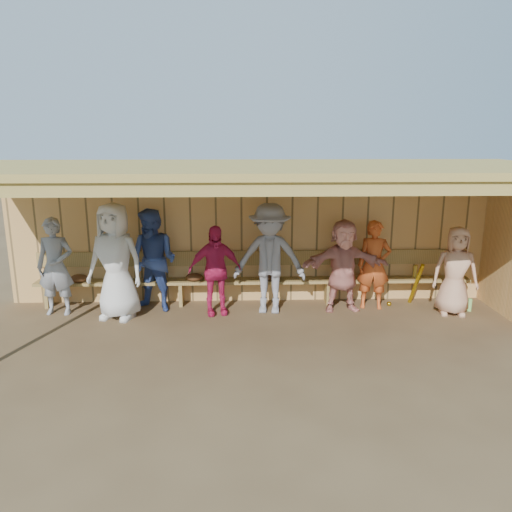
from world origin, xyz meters
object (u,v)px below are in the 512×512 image
at_px(player_h, 455,271).
at_px(player_e, 270,259).
at_px(player_f, 343,266).
at_px(player_c, 154,261).
at_px(player_d, 215,270).
at_px(bench, 254,274).
at_px(player_b, 115,261).
at_px(player_a, 56,267).
at_px(player_g, 374,265).

bearing_deg(player_h, player_e, -173.14).
distance_m(player_f, player_h, 1.83).
relative_size(player_c, player_d, 1.16).
distance_m(player_c, player_d, 1.06).
height_order(player_h, bench, player_h).
bearing_deg(player_h, player_d, -171.38).
xyz_separation_m(player_e, bench, (-0.24, 0.46, -0.40)).
xyz_separation_m(player_b, player_c, (0.55, 0.34, -0.08)).
bearing_deg(player_b, player_c, 45.97).
bearing_deg(player_b, player_a, -177.00).
distance_m(player_d, player_f, 2.16).
height_order(player_b, player_c, player_b).
distance_m(player_e, player_g, 1.81).
bearing_deg(bench, player_e, -62.82).
distance_m(player_b, player_h, 5.55).
xyz_separation_m(player_b, player_h, (5.55, -0.03, -0.21)).
height_order(player_b, player_g, player_b).
bearing_deg(player_c, player_d, 11.46).
relative_size(player_e, player_g, 1.21).
relative_size(player_b, player_c, 1.09).
bearing_deg(player_g, player_d, -164.73).
relative_size(player_b, player_g, 1.25).
relative_size(player_c, player_h, 1.17).
xyz_separation_m(player_h, bench, (-3.29, 0.67, -0.22)).
height_order(player_b, player_d, player_b).
relative_size(player_h, bench, 0.20).
bearing_deg(player_a, player_c, 6.05).
distance_m(player_c, bench, 1.77).
bearing_deg(player_d, player_a, 165.93).
bearing_deg(player_b, player_h, 14.19).
height_order(player_d, player_h, player_d).
distance_m(player_a, player_e, 3.53).
height_order(player_b, bench, player_b).
xyz_separation_m(player_c, player_f, (3.19, -0.11, -0.09)).
bearing_deg(player_e, player_h, 3.62).
distance_m(player_h, bench, 3.37).
bearing_deg(player_e, player_g, 12.30).
bearing_deg(player_b, player_e, 18.70).
bearing_deg(player_c, player_e, 18.56).
distance_m(player_d, player_g, 2.71).
height_order(player_a, player_h, player_a).
bearing_deg(player_e, player_b, -168.21).
relative_size(player_b, player_h, 1.28).
relative_size(player_a, player_f, 1.04).
relative_size(player_a, player_b, 0.86).
xyz_separation_m(player_c, player_g, (3.74, -0.01, -0.11)).
relative_size(player_c, bench, 0.23).
distance_m(player_d, player_h, 3.97).
xyz_separation_m(player_e, player_h, (3.06, -0.21, -0.18)).
bearing_deg(player_f, player_h, -11.89).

